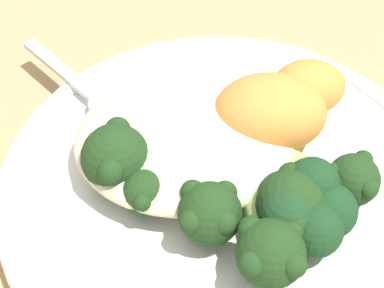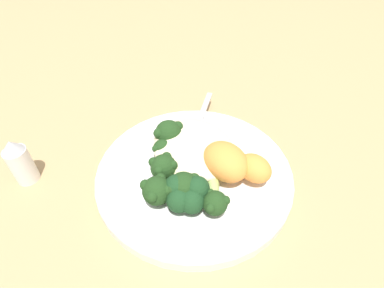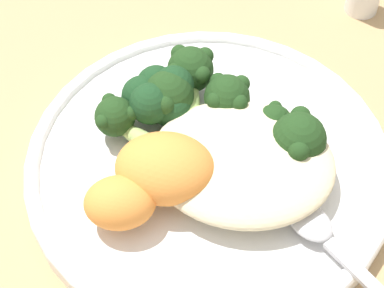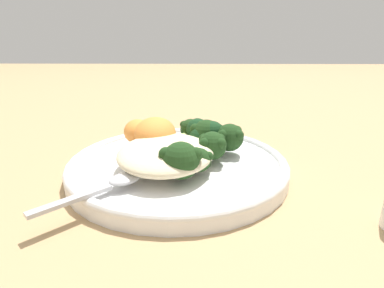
{
  "view_description": "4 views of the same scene",
  "coord_description": "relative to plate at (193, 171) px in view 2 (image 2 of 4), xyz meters",
  "views": [
    {
      "loc": [
        -0.01,
        -0.24,
        0.32
      ],
      "look_at": [
        -0.02,
        0.01,
        0.06
      ],
      "focal_mm": 60.0,
      "sensor_mm": 36.0,
      "label": 1
    },
    {
      "loc": [
        0.25,
        -0.13,
        0.34
      ],
      "look_at": [
        -0.01,
        0.02,
        0.06
      ],
      "focal_mm": 28.0,
      "sensor_mm": 36.0,
      "label": 2
    },
    {
      "loc": [
        -0.03,
        0.3,
        0.41
      ],
      "look_at": [
        0.01,
        0.03,
        0.05
      ],
      "focal_mm": 60.0,
      "sensor_mm": 36.0,
      "label": 3
    },
    {
      "loc": [
        -0.36,
        -0.01,
        0.16
      ],
      "look_at": [
        -0.02,
        -0.0,
        0.05
      ],
      "focal_mm": 28.0,
      "sensor_mm": 36.0,
      "label": 4
    }
  ],
  "objects": [
    {
      "name": "plate",
      "position": [
        0.0,
        0.0,
        0.0
      ],
      "size": [
        0.28,
        0.28,
        0.02
      ],
      "color": "white",
      "rests_on": "ground_plane"
    },
    {
      "name": "quinoa_mound",
      "position": [
        -0.02,
        0.01,
        0.02
      ],
      "size": [
        0.13,
        0.11,
        0.03
      ],
      "primitive_type": "ellipsoid",
      "color": "beige",
      "rests_on": "plate"
    },
    {
      "name": "broccoli_stalk_5",
      "position": [
        0.06,
        -0.01,
        0.02
      ],
      "size": [
        0.1,
        0.07,
        0.03
      ],
      "rotation": [
        0.0,
        0.0,
        5.76
      ],
      "color": "#9EBC66",
      "rests_on": "plate"
    },
    {
      "name": "broccoli_stalk_1",
      "position": [
        -0.03,
        -0.02,
        0.02
      ],
      "size": [
        0.08,
        0.07,
        0.03
      ],
      "rotation": [
        0.0,
        0.0,
        3.78
      ],
      "color": "#9EBC66",
      "rests_on": "plate"
    },
    {
      "name": "sweet_potato_chunk_1",
      "position": [
        0.06,
        0.06,
        0.03
      ],
      "size": [
        0.06,
        0.05,
        0.03
      ],
      "primitive_type": "ellipsoid",
      "rotation": [
        0.0,
        0.0,
        3.35
      ],
      "color": "orange",
      "rests_on": "plate"
    },
    {
      "name": "spoon",
      "position": [
        -0.08,
        0.06,
        0.01
      ],
      "size": [
        0.09,
        0.09,
        0.01
      ],
      "rotation": [
        0.0,
        0.0,
        2.36
      ],
      "color": "#B7B7BC",
      "rests_on": "plate"
    },
    {
      "name": "kale_tuft",
      "position": [
        0.05,
        -0.04,
        0.03
      ],
      "size": [
        0.06,
        0.06,
        0.04
      ],
      "color": "#193D1E",
      "rests_on": "plate"
    },
    {
      "name": "broccoli_stalk_0",
      "position": [
        -0.05,
        -0.0,
        0.03
      ],
      "size": [
        0.11,
        0.06,
        0.04
      ],
      "rotation": [
        0.0,
        0.0,
        3.46
      ],
      "color": "#9EBC66",
      "rests_on": "plate"
    },
    {
      "name": "ground_plane",
      "position": [
        0.0,
        -0.01,
        -0.01
      ],
      "size": [
        4.0,
        4.0,
        0.0
      ],
      "primitive_type": "plane",
      "color": "tan"
    },
    {
      "name": "broccoli_stalk_3",
      "position": [
        0.03,
        -0.05,
        0.03
      ],
      "size": [
        0.04,
        0.11,
        0.04
      ],
      "rotation": [
        0.0,
        0.0,
        4.81
      ],
      "color": "#9EBC66",
      "rests_on": "plate"
    },
    {
      "name": "sweet_potato_chunk_0",
      "position": [
        0.03,
        0.03,
        0.03
      ],
      "size": [
        0.07,
        0.06,
        0.04
      ],
      "primitive_type": "ellipsoid",
      "rotation": [
        0.0,
        0.0,
        3.2
      ],
      "color": "orange",
      "rests_on": "plate"
    },
    {
      "name": "broccoli_stalk_2",
      "position": [
        -0.0,
        -0.03,
        0.03
      ],
      "size": [
        0.06,
        0.1,
        0.04
      ],
      "rotation": [
        0.0,
        0.0,
        4.35
      ],
      "color": "#9EBC66",
      "rests_on": "plate"
    },
    {
      "name": "salt_shaker",
      "position": [
        -0.12,
        -0.21,
        0.02
      ],
      "size": [
        0.03,
        0.03,
        0.07
      ],
      "color": "white",
      "rests_on": "ground_plane"
    },
    {
      "name": "broccoli_stalk_4",
      "position": [
        0.04,
        -0.03,
        0.03
      ],
      "size": [
        0.06,
        0.11,
        0.04
      ],
      "rotation": [
        0.0,
        0.0,
        5.06
      ],
      "color": "#9EBC66",
      "rests_on": "plate"
    }
  ]
}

